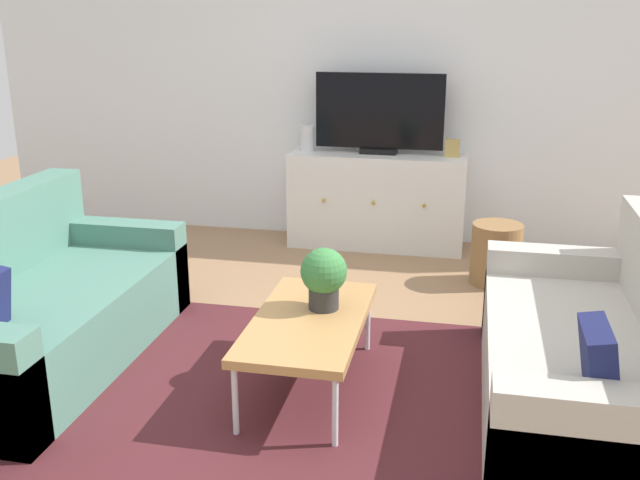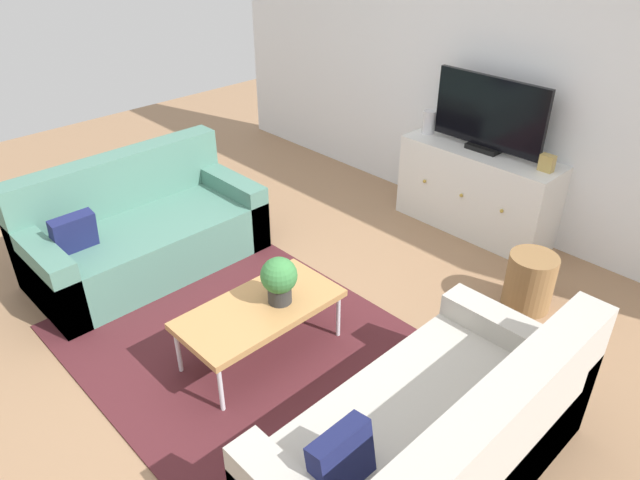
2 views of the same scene
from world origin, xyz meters
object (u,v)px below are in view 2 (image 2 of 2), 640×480
(couch_left_side, at_px, (140,232))
(mantel_clock, at_px, (547,163))
(potted_plant, at_px, (279,279))
(wicker_basket, at_px, (530,281))
(couch_right_side, at_px, (440,448))
(tv_console, at_px, (476,191))
(coffee_table, at_px, (260,310))
(flat_screen_tv, at_px, (489,115))
(glass_vase, at_px, (429,122))

(couch_left_side, bearing_deg, mantel_clock, 48.76)
(potted_plant, height_order, wicker_basket, potted_plant)
(couch_right_side, bearing_deg, tv_console, 119.78)
(tv_console, relative_size, wicker_basket, 3.23)
(coffee_table, xyz_separation_m, tv_console, (0.01, 2.38, 0.02))
(coffee_table, bearing_deg, tv_console, 89.69)
(tv_console, relative_size, flat_screen_tv, 1.39)
(couch_right_side, relative_size, flat_screen_tv, 1.79)
(couch_right_side, relative_size, wicker_basket, 4.17)
(potted_plant, relative_size, flat_screen_tv, 0.32)
(couch_left_side, bearing_deg, tv_console, 57.36)
(potted_plant, bearing_deg, coffee_table, -110.93)
(wicker_basket, bearing_deg, coffee_table, -118.55)
(couch_right_side, height_order, potted_plant, couch_right_side)
(couch_right_side, xyz_separation_m, tv_console, (-1.36, 2.37, 0.09))
(coffee_table, bearing_deg, mantel_clock, 76.43)
(mantel_clock, bearing_deg, flat_screen_tv, 177.96)
(coffee_table, bearing_deg, potted_plant, 69.07)
(glass_vase, distance_m, mantel_clock, 1.12)
(potted_plant, distance_m, wicker_basket, 1.83)
(flat_screen_tv, xyz_separation_m, glass_vase, (-0.56, -0.02, -0.20))
(coffee_table, height_order, flat_screen_tv, flat_screen_tv)
(couch_right_side, relative_size, mantel_clock, 13.50)
(wicker_basket, bearing_deg, tv_console, 143.35)
(couch_left_side, bearing_deg, glass_vase, 67.98)
(couch_right_side, height_order, wicker_basket, couch_right_side)
(couch_left_side, distance_m, couch_right_side, 2.88)
(tv_console, xyz_separation_m, flat_screen_tv, (0.00, 0.02, 0.67))
(coffee_table, relative_size, flat_screen_tv, 1.05)
(coffee_table, distance_m, mantel_clock, 2.49)
(couch_right_side, height_order, flat_screen_tv, flat_screen_tv)
(coffee_table, bearing_deg, wicker_basket, 61.45)
(couch_right_side, distance_m, wicker_basket, 1.76)
(tv_console, height_order, mantel_clock, mantel_clock)
(coffee_table, xyz_separation_m, flat_screen_tv, (0.01, 2.40, 0.69))
(tv_console, xyz_separation_m, glass_vase, (-0.56, 0.00, 0.47))
(couch_right_side, distance_m, potted_plant, 1.36)
(potted_plant, bearing_deg, tv_console, 90.89)
(tv_console, height_order, flat_screen_tv, flat_screen_tv)
(coffee_table, xyz_separation_m, glass_vase, (-0.55, 2.38, 0.49))
(couch_left_side, distance_m, mantel_clock, 3.20)
(couch_left_side, xyz_separation_m, coffee_table, (1.51, -0.00, 0.07))
(couch_left_side, bearing_deg, couch_right_side, 0.00)
(flat_screen_tv, bearing_deg, tv_console, -90.00)
(glass_vase, bearing_deg, flat_screen_tv, 2.04)
(coffee_table, distance_m, tv_console, 2.38)
(couch_left_side, height_order, glass_vase, glass_vase)
(couch_left_side, xyz_separation_m, flat_screen_tv, (1.52, 2.39, 0.76))
(couch_right_side, relative_size, glass_vase, 8.66)
(tv_console, bearing_deg, couch_right_side, -60.22)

